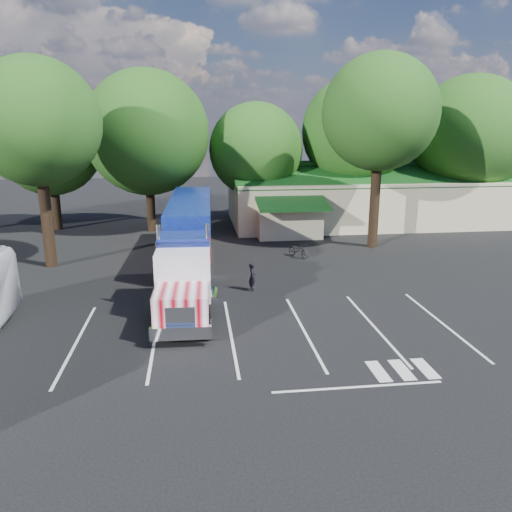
{
  "coord_description": "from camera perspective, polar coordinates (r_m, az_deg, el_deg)",
  "views": [
    {
      "loc": [
        -1.37,
        -25.82,
        8.74
      ],
      "look_at": [
        1.76,
        -0.63,
        2.0
      ],
      "focal_mm": 35.0,
      "sensor_mm": 36.0,
      "label": 1
    }
  ],
  "objects": [
    {
      "name": "tree_row_f",
      "position": [
        49.1,
        23.27,
        12.59
      ],
      "size": [
        10.4,
        10.4,
        13.0
      ],
      "color": "black",
      "rests_on": "ground"
    },
    {
      "name": "tree_row_b",
      "position": [
        45.17,
        -22.49,
        11.74
      ],
      "size": [
        8.4,
        8.4,
        11.35
      ],
      "color": "black",
      "rests_on": "ground"
    },
    {
      "name": "woman",
      "position": [
        26.83,
        -0.41,
        -2.39
      ],
      "size": [
        0.48,
        0.63,
        1.55
      ],
      "primitive_type": "imported",
      "rotation": [
        0.0,
        0.0,
        1.36
      ],
      "color": "black",
      "rests_on": "ground"
    },
    {
      "name": "tree_near_left",
      "position": [
        33.1,
        -23.82,
        13.78
      ],
      "size": [
        7.6,
        7.6,
        12.65
      ],
      "color": "black",
      "rests_on": "ground"
    },
    {
      "name": "semi_truck",
      "position": [
        30.37,
        -7.64,
        2.69
      ],
      "size": [
        3.48,
        20.34,
        4.24
      ],
      "rotation": [
        0.0,
        0.0,
        -0.03
      ],
      "color": "black",
      "rests_on": "ground"
    },
    {
      "name": "tree_row_e",
      "position": [
        46.12,
        11.41,
        13.78
      ],
      "size": [
        9.6,
        9.6,
        12.9
      ],
      "color": "black",
      "rests_on": "ground"
    },
    {
      "name": "tree_near_right",
      "position": [
        36.66,
        14.0,
        15.58
      ],
      "size": [
        8.0,
        8.0,
        13.5
      ],
      "color": "black",
      "rests_on": "ground"
    },
    {
      "name": "tree_row_c",
      "position": [
        42.18,
        -12.37,
        13.58
      ],
      "size": [
        10.0,
        10.0,
        13.05
      ],
      "color": "black",
      "rests_on": "ground"
    },
    {
      "name": "silver_sedan",
      "position": [
        41.65,
        6.05,
        3.69
      ],
      "size": [
        4.65,
        2.63,
        1.45
      ],
      "primitive_type": "imported",
      "rotation": [
        0.0,
        0.0,
        1.31
      ],
      "color": "#A7ABAF",
      "rests_on": "ground"
    },
    {
      "name": "event_hall",
      "position": [
        46.63,
        11.98,
        6.5
      ],
      "size": [
        24.2,
        14.12,
        5.55
      ],
      "color": "#BFB48E",
      "rests_on": "ground"
    },
    {
      "name": "tree_row_d",
      "position": [
        43.7,
        -0.02,
        12.04
      ],
      "size": [
        8.0,
        8.0,
        10.6
      ],
      "color": "black",
      "rests_on": "ground"
    },
    {
      "name": "bicycle",
      "position": [
        33.78,
        4.87,
        0.66
      ],
      "size": [
        1.52,
        1.88,
        0.96
      ],
      "primitive_type": "imported",
      "rotation": [
        0.0,
        0.0,
        0.57
      ],
      "color": "black",
      "rests_on": "ground"
    },
    {
      "name": "ground",
      "position": [
        27.29,
        -3.84,
        -3.84
      ],
      "size": [
        120.0,
        120.0,
        0.0
      ],
      "primitive_type": "plane",
      "color": "black",
      "rests_on": "ground"
    }
  ]
}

